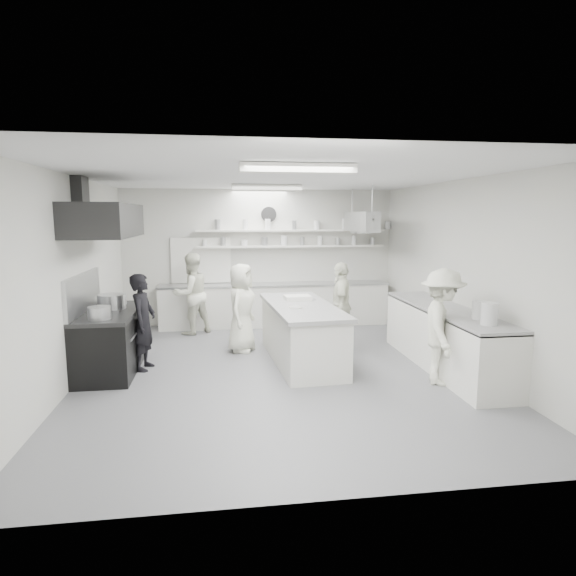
{
  "coord_description": "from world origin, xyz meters",
  "views": [
    {
      "loc": [
        -0.87,
        -7.19,
        2.41
      ],
      "look_at": [
        0.23,
        0.6,
        1.23
      ],
      "focal_mm": 29.84,
      "sensor_mm": 36.0,
      "label": 1
    }
  ],
  "objects": [
    {
      "name": "floor",
      "position": [
        0.0,
        0.0,
        -0.01
      ],
      "size": [
        6.0,
        7.0,
        0.02
      ],
      "primitive_type": "cube",
      "color": "gray",
      "rests_on": "ground"
    },
    {
      "name": "ceiling",
      "position": [
        0.0,
        0.0,
        3.01
      ],
      "size": [
        6.0,
        7.0,
        0.02
      ],
      "primitive_type": "cube",
      "color": "silver",
      "rests_on": "wall_back"
    },
    {
      "name": "wall_back",
      "position": [
        0.0,
        3.5,
        1.5
      ],
      "size": [
        6.0,
        0.04,
        3.0
      ],
      "primitive_type": "cube",
      "color": "beige",
      "rests_on": "floor"
    },
    {
      "name": "wall_front",
      "position": [
        0.0,
        -3.5,
        1.5
      ],
      "size": [
        6.0,
        0.04,
        3.0
      ],
      "primitive_type": "cube",
      "color": "beige",
      "rests_on": "floor"
    },
    {
      "name": "wall_left",
      "position": [
        -3.0,
        0.0,
        1.5
      ],
      "size": [
        0.04,
        7.0,
        3.0
      ],
      "primitive_type": "cube",
      "color": "beige",
      "rests_on": "floor"
    },
    {
      "name": "wall_right",
      "position": [
        3.0,
        0.0,
        1.5
      ],
      "size": [
        0.04,
        7.0,
        3.0
      ],
      "primitive_type": "cube",
      "color": "beige",
      "rests_on": "floor"
    },
    {
      "name": "stove",
      "position": [
        -2.6,
        0.4,
        0.45
      ],
      "size": [
        0.8,
        1.8,
        0.9
      ],
      "primitive_type": "cube",
      "color": "black",
      "rests_on": "floor"
    },
    {
      "name": "exhaust_hood",
      "position": [
        -2.6,
        0.4,
        2.35
      ],
      "size": [
        0.85,
        2.0,
        0.5
      ],
      "primitive_type": "cube",
      "color": "#282829",
      "rests_on": "wall_left"
    },
    {
      "name": "back_counter",
      "position": [
        0.3,
        3.2,
        0.46
      ],
      "size": [
        5.0,
        0.6,
        0.92
      ],
      "primitive_type": "cube",
      "color": "white",
      "rests_on": "floor"
    },
    {
      "name": "shelf_lower",
      "position": [
        0.7,
        3.37,
        1.75
      ],
      "size": [
        4.2,
        0.26,
        0.04
      ],
      "primitive_type": "cube",
      "color": "white",
      "rests_on": "wall_back"
    },
    {
      "name": "shelf_upper",
      "position": [
        0.7,
        3.37,
        2.1
      ],
      "size": [
        4.2,
        0.26,
        0.04
      ],
      "primitive_type": "cube",
      "color": "white",
      "rests_on": "wall_back"
    },
    {
      "name": "pass_through_window",
      "position": [
        -1.3,
        3.48,
        1.45
      ],
      "size": [
        1.3,
        0.04,
        1.0
      ],
      "primitive_type": "cube",
      "color": "black",
      "rests_on": "wall_back"
    },
    {
      "name": "wall_clock",
      "position": [
        0.2,
        3.46,
        2.45
      ],
      "size": [
        0.32,
        0.05,
        0.32
      ],
      "primitive_type": "cylinder",
      "rotation": [
        1.57,
        0.0,
        0.0
      ],
      "color": "white",
      "rests_on": "wall_back"
    },
    {
      "name": "right_counter",
      "position": [
        2.65,
        -0.2,
        0.47
      ],
      "size": [
        0.74,
        3.3,
        0.94
      ],
      "primitive_type": "cube",
      "color": "white",
      "rests_on": "floor"
    },
    {
      "name": "pot_rack",
      "position": [
        2.0,
        2.4,
        2.3
      ],
      "size": [
        0.3,
        1.6,
        0.4
      ],
      "primitive_type": "cube",
      "color": "#B3B4B6",
      "rests_on": "ceiling"
    },
    {
      "name": "light_fixture_front",
      "position": [
        0.0,
        -1.8,
        2.94
      ],
      "size": [
        1.3,
        0.25,
        0.1
      ],
      "primitive_type": "cube",
      "color": "white",
      "rests_on": "ceiling"
    },
    {
      "name": "light_fixture_rear",
      "position": [
        0.0,
        1.8,
        2.94
      ],
      "size": [
        1.3,
        0.25,
        0.1
      ],
      "primitive_type": "cube",
      "color": "white",
      "rests_on": "ceiling"
    },
    {
      "name": "prep_island",
      "position": [
        0.44,
        0.48,
        0.46
      ],
      "size": [
        1.1,
        2.54,
        0.92
      ],
      "primitive_type": "cube",
      "rotation": [
        0.0,
        0.0,
        0.07
      ],
      "color": "white",
      "rests_on": "floor"
    },
    {
      "name": "stove_pot",
      "position": [
        -2.6,
        0.59,
        1.05
      ],
      "size": [
        0.43,
        0.43,
        0.28
      ],
      "primitive_type": "cylinder",
      "color": "#B3B4B6",
      "rests_on": "stove"
    },
    {
      "name": "cook_stove",
      "position": [
        -2.1,
        0.41,
        0.76
      ],
      "size": [
        0.46,
        0.61,
        1.53
      ],
      "primitive_type": "imported",
      "rotation": [
        0.0,
        0.0,
        1.39
      ],
      "color": "black",
      "rests_on": "floor"
    },
    {
      "name": "cook_back",
      "position": [
        -1.49,
        2.68,
        0.84
      ],
      "size": [
        1.03,
        0.98,
        1.67
      ],
      "primitive_type": "imported",
      "rotation": [
        0.0,
        0.0,
        -2.55
      ],
      "color": "white",
      "rests_on": "floor"
    },
    {
      "name": "cook_island_left",
      "position": [
        -0.53,
        1.24,
        0.79
      ],
      "size": [
        0.75,
        0.9,
        1.58
      ],
      "primitive_type": "imported",
      "rotation": [
        0.0,
        0.0,
        1.19
      ],
      "color": "white",
      "rests_on": "floor"
    },
    {
      "name": "cook_island_right",
      "position": [
        1.3,
        1.23,
        0.79
      ],
      "size": [
        0.62,
        1.0,
        1.59
      ],
      "primitive_type": "imported",
      "rotation": [
        0.0,
        0.0,
        -1.84
      ],
      "color": "white",
      "rests_on": "floor"
    },
    {
      "name": "cook_right",
      "position": [
        2.26,
        -0.86,
        0.84
      ],
      "size": [
        0.97,
        1.24,
        1.68
      ],
      "primitive_type": "imported",
      "rotation": [
        0.0,
        0.0,
        1.21
      ],
      "color": "white",
      "rests_on": "floor"
    },
    {
      "name": "bowl_island_a",
      "position": [
        0.65,
        0.97,
        0.94
      ],
      "size": [
        0.28,
        0.28,
        0.06
      ],
      "primitive_type": "imported",
      "rotation": [
        0.0,
        0.0,
        0.26
      ],
      "color": "#B3B4B6",
      "rests_on": "prep_island"
    },
    {
      "name": "bowl_island_b",
      "position": [
        0.3,
        0.2,
        0.95
      ],
      "size": [
        0.25,
        0.25,
        0.07
      ],
      "primitive_type": "imported",
      "rotation": [
        0.0,
        0.0,
        -0.15
      ],
      "color": "white",
      "rests_on": "prep_island"
    },
    {
      "name": "bowl_right",
      "position": [
        2.43,
        -0.29,
        0.97
      ],
      "size": [
        0.24,
        0.24,
        0.06
      ],
      "primitive_type": "imported",
      "rotation": [
        0.0,
        0.0,
        -0.04
      ],
      "color": "white",
      "rests_on": "right_counter"
    }
  ]
}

